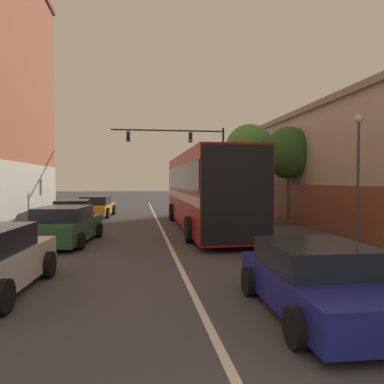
{
  "coord_description": "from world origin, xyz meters",
  "views": [
    {
      "loc": [
        -1.14,
        -1.3,
        2.39
      ],
      "look_at": [
        1.25,
        15.12,
        1.86
      ],
      "focal_mm": 35.0,
      "sensor_mm": 36.0,
      "label": 1
    }
  ],
  "objects": [
    {
      "name": "lane_center_line",
      "position": [
        0.0,
        16.27,
        0.0
      ],
      "size": [
        0.14,
        44.55,
        0.01
      ],
      "color": "silver",
      "rests_on": "ground_plane"
    },
    {
      "name": "hatchback_foreground",
      "position": [
        2.08,
        4.93,
        0.59
      ],
      "size": [
        2.22,
        4.03,
        1.23
      ],
      "rotation": [
        0.0,
        0.0,
        1.55
      ],
      "color": "navy",
      "rests_on": "ground_plane"
    },
    {
      "name": "parked_car_left_mid",
      "position": [
        -3.85,
        23.76,
        0.64
      ],
      "size": [
        2.37,
        4.23,
        1.33
      ],
      "rotation": [
        0.0,
        0.0,
        1.48
      ],
      "color": "orange",
      "rests_on": "ground_plane"
    },
    {
      "name": "street_lamp",
      "position": [
        6.65,
        11.05,
        2.65
      ],
      "size": [
        0.3,
        0.3,
        4.72
      ],
      "color": "#47474C",
      "rests_on": "ground_plane"
    },
    {
      "name": "parked_car_left_far",
      "position": [
        -3.86,
        13.29,
        0.67
      ],
      "size": [
        2.48,
        4.7,
        1.4
      ],
      "rotation": [
        0.0,
        0.0,
        1.45
      ],
      "color": "#285633",
      "rests_on": "ground_plane"
    },
    {
      "name": "traffic_signal_gantry",
      "position": [
        3.07,
        28.54,
        4.85
      ],
      "size": [
        9.07,
        0.36,
        6.63
      ],
      "color": "black",
      "rests_on": "ground_plane"
    },
    {
      "name": "street_tree_near",
      "position": [
        6.93,
        17.97,
        3.86
      ],
      "size": [
        2.56,
        2.3,
        5.28
      ],
      "color": "brown",
      "rests_on": "ground_plane"
    },
    {
      "name": "parked_car_left_near",
      "position": [
        -4.44,
        18.55,
        0.65
      ],
      "size": [
        2.24,
        4.35,
        1.38
      ],
      "rotation": [
        0.0,
        0.0,
        1.64
      ],
      "color": "slate",
      "rests_on": "ground_plane"
    },
    {
      "name": "street_tree_far",
      "position": [
        5.66,
        20.91,
        4.09
      ],
      "size": [
        3.1,
        2.79,
        5.82
      ],
      "color": "#4C3823",
      "rests_on": "ground_plane"
    },
    {
      "name": "bus",
      "position": [
        2.08,
        16.65,
        2.02
      ],
      "size": [
        2.86,
        12.66,
        3.6
      ],
      "rotation": [
        0.0,
        0.0,
        1.56
      ],
      "color": "maroon",
      "rests_on": "ground_plane"
    }
  ]
}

